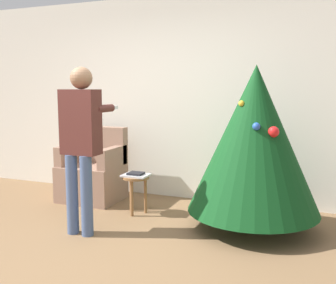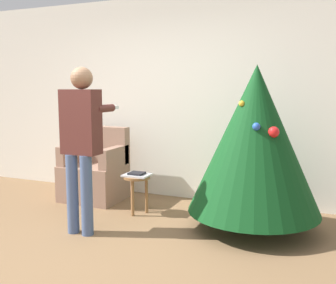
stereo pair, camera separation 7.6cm
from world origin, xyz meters
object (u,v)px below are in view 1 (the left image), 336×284
at_px(christmas_tree, 254,139).
at_px(side_stool, 136,184).
at_px(person_standing, 81,136).
at_px(armchair, 93,173).

height_order(christmas_tree, side_stool, christmas_tree).
distance_m(person_standing, side_stool, 1.03).
relative_size(armchair, side_stool, 2.12).
height_order(person_standing, side_stool, person_standing).
distance_m(armchair, person_standing, 1.41).
bearing_deg(christmas_tree, person_standing, -154.28).
bearing_deg(side_stool, person_standing, -106.81).
height_order(christmas_tree, armchair, christmas_tree).
bearing_deg(person_standing, armchair, 117.48).
xyz_separation_m(christmas_tree, person_standing, (-1.61, -0.78, 0.05)).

